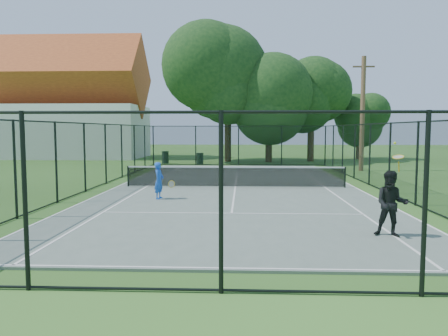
{
  "coord_description": "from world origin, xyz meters",
  "views": [
    {
      "loc": [
        0.36,
        -19.98,
        2.69
      ],
      "look_at": [
        -0.39,
        -3.0,
        1.2
      ],
      "focal_mm": 35.0,
      "sensor_mm": 36.0,
      "label": 1
    }
  ],
  "objects_px": {
    "player_blue": "(159,181)",
    "player_black": "(391,204)",
    "trash_bin_right": "(200,159)",
    "tennis_net": "(235,176)",
    "trash_bin_left": "(165,157)",
    "utility_pole": "(362,113)"
  },
  "relations": [
    {
      "from": "player_blue",
      "to": "player_black",
      "type": "xyz_separation_m",
      "value": [
        6.84,
        -5.63,
        0.12
      ]
    },
    {
      "from": "player_blue",
      "to": "trash_bin_right",
      "type": "bearing_deg",
      "value": 90.61
    },
    {
      "from": "tennis_net",
      "to": "trash_bin_right",
      "type": "bearing_deg",
      "value": 102.25
    },
    {
      "from": "tennis_net",
      "to": "trash_bin_left",
      "type": "height_order",
      "value": "tennis_net"
    },
    {
      "from": "tennis_net",
      "to": "player_blue",
      "type": "xyz_separation_m",
      "value": [
        -2.84,
        -3.59,
        0.18
      ]
    },
    {
      "from": "trash_bin_left",
      "to": "player_blue",
      "type": "bearing_deg",
      "value": -80.53
    },
    {
      "from": "tennis_net",
      "to": "utility_pole",
      "type": "relative_size",
      "value": 1.36
    },
    {
      "from": "trash_bin_right",
      "to": "trash_bin_left",
      "type": "bearing_deg",
      "value": 168.75
    },
    {
      "from": "trash_bin_left",
      "to": "trash_bin_right",
      "type": "xyz_separation_m",
      "value": [
        2.83,
        -0.56,
        -0.05
      ]
    },
    {
      "from": "player_blue",
      "to": "player_black",
      "type": "bearing_deg",
      "value": -39.45
    },
    {
      "from": "trash_bin_left",
      "to": "tennis_net",
      "type": "bearing_deg",
      "value": -68.01
    },
    {
      "from": "trash_bin_left",
      "to": "trash_bin_right",
      "type": "distance_m",
      "value": 2.89
    },
    {
      "from": "tennis_net",
      "to": "trash_bin_right",
      "type": "xyz_separation_m",
      "value": [
        -3.03,
        13.95,
        -0.13
      ]
    },
    {
      "from": "tennis_net",
      "to": "utility_pole",
      "type": "height_order",
      "value": "utility_pole"
    },
    {
      "from": "player_black",
      "to": "trash_bin_left",
      "type": "bearing_deg",
      "value": 112.56
    },
    {
      "from": "tennis_net",
      "to": "player_black",
      "type": "height_order",
      "value": "player_black"
    },
    {
      "from": "trash_bin_left",
      "to": "trash_bin_right",
      "type": "height_order",
      "value": "trash_bin_left"
    },
    {
      "from": "trash_bin_left",
      "to": "player_black",
      "type": "xyz_separation_m",
      "value": [
        9.86,
        -23.74,
        0.38
      ]
    },
    {
      "from": "utility_pole",
      "to": "player_black",
      "type": "relative_size",
      "value": 3.19
    },
    {
      "from": "trash_bin_left",
      "to": "player_blue",
      "type": "height_order",
      "value": "player_blue"
    },
    {
      "from": "tennis_net",
      "to": "trash_bin_right",
      "type": "height_order",
      "value": "tennis_net"
    },
    {
      "from": "tennis_net",
      "to": "player_black",
      "type": "distance_m",
      "value": 10.06
    }
  ]
}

